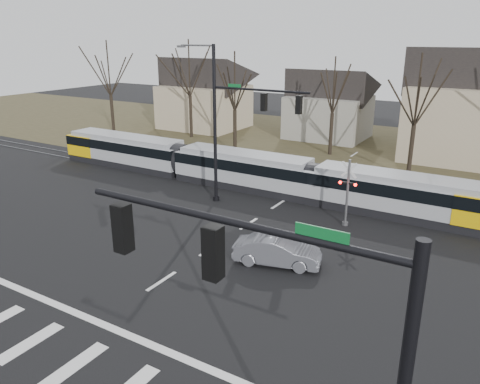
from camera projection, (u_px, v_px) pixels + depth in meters
The scene contains 15 objects.
ground at pixel (131, 301), 19.80m from camera, with size 140.00×140.00×0.00m, color black.
grass_verge at pixel (361, 150), 45.81m from camera, with size 140.00×28.00×0.01m, color #38331E.
crosswalk at pixel (51, 354), 16.55m from camera, with size 27.00×2.60×0.01m.
stop_line at pixel (99, 322), 18.34m from camera, with size 28.00×0.35×0.01m, color silver.
lane_dashes at pixel (291, 196), 32.80m from camera, with size 0.18×30.00×0.01m.
rail_pair at pixel (290, 196), 32.63m from camera, with size 90.00×1.52×0.06m.
tram at pixel (242, 168), 34.29m from camera, with size 34.84×2.59×2.64m.
sedan at pixel (277, 251), 22.83m from camera, with size 4.49×2.53×1.40m, color #5C5D65.
signal_pole_near_right at pixel (293, 362), 8.35m from camera, with size 6.72×0.44×8.00m.
signal_pole_far at pixel (236, 119), 29.32m from camera, with size 9.28×0.44×10.20m.
rail_crossing_signal at pixel (347, 195), 27.16m from camera, with size 1.08×0.36×4.00m.
tree_row at pixel (367, 108), 38.36m from camera, with size 59.20×7.20×10.00m.
house_a at pixel (204, 90), 55.76m from camera, with size 9.72×8.64×8.60m.
house_b at pixel (329, 101), 50.23m from camera, with size 8.64×7.56×7.65m.
house_c at pixel (471, 102), 40.56m from camera, with size 10.80×8.64×10.10m.
Camera 1 is at (12.87, -12.44, 10.71)m, focal length 35.00 mm.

